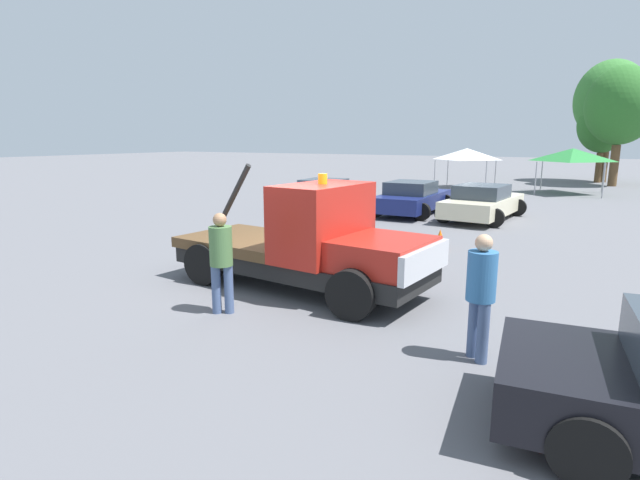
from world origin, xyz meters
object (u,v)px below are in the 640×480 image
Objects in this scene: tree_left at (603,125)px; traffic_cone at (440,240)px; parked_car_skyblue at (325,195)px; tree_center at (610,101)px; tow_truck at (312,245)px; parked_car_cream at (482,203)px; person_at_hood at (221,256)px; parked_car_navy at (412,198)px; canopy_tent_white at (467,154)px; person_near_truck at (481,289)px; canopy_tent_green at (572,155)px; tree_right at (621,106)px.

traffic_cone is (-3.77, -26.45, -3.69)m from tree_left.
tree_center is at bearing -29.25° from parked_car_skyblue.
tow_truck is 32.92m from tree_center.
parked_car_cream is 0.59× the size of tree_center.
person_at_hood is 34.13m from tree_left.
tree_left is at bearing -29.30° from parked_car_skyblue.
tow_truck is 1.22× the size of parked_car_navy.
tree_center reaches higher than parked_car_navy.
tree_center is at bearing -5.07° from parked_car_cream.
tree_left reaches higher than canopy_tent_white.
person_at_hood is 13.14m from parked_car_skyblue.
parked_car_navy is (-1.63, 11.09, -0.28)m from tow_truck.
person_near_truck is at bearing -163.37° from parked_car_cream.
traffic_cone is at bearing -98.11° from tree_left.
parked_car_navy is 12.73m from canopy_tent_green.
parked_car_cream is at bearing -100.78° from tree_center.
tree_left is 0.71× the size of tree_center.
canopy_tent_white is (-5.87, 24.85, 1.06)m from person_near_truck.
canopy_tent_white is at bearing 101.92° from tow_truck.
tree_left is at bearing -17.61° from parked_car_navy.
parked_car_navy is at bearing -26.53° from person_at_hood.
parked_car_navy is 0.96× the size of parked_car_cream.
canopy_tent_green reaches higher than parked_car_skyblue.
parked_car_skyblue reaches higher than traffic_cone.
canopy_tent_white reaches higher than parked_car_cream.
tree_right is (5.83, 28.98, 4.11)m from tow_truck.
tree_left is (10.24, 21.21, 3.30)m from parked_car_skyblue.
person_near_truck is 15.03m from parked_car_skyblue.
parked_car_skyblue is 1.42× the size of canopy_tent_white.
tow_truck is 1.85× the size of canopy_tent_white.
parked_car_skyblue is at bearing 100.81° from parked_car_cream.
person_near_truck is 0.24× the size of tree_right.
tow_truck reaches higher than canopy_tent_green.
tree_center reaches higher than tow_truck.
parked_car_skyblue is (-8.91, 12.10, -0.39)m from person_near_truck.
tree_right reaches higher than tree_left.
parked_car_navy is 22.70m from tree_center.
person_at_hood reaches higher than parked_car_navy.
canopy_tent_white is 10.39m from tree_right.
canopy_tent_green is at bearing -99.54° from tree_center.
parked_car_skyblue is 8.34m from traffic_cone.
person_at_hood reaches higher than parked_car_skyblue.
traffic_cone is at bearing -174.22° from parked_car_cream.
tow_truck is 1.17× the size of parked_car_cream.
tree_center is (5.94, 34.12, 4.54)m from person_at_hood.
parked_car_cream is (-2.45, 12.67, -0.38)m from person_near_truck.
person_near_truck reaches higher than traffic_cone.
tow_truck is 1.74× the size of canopy_tent_green.
parked_car_navy is at bearing 115.43° from traffic_cone.
tree_center reaches higher than person_at_hood.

